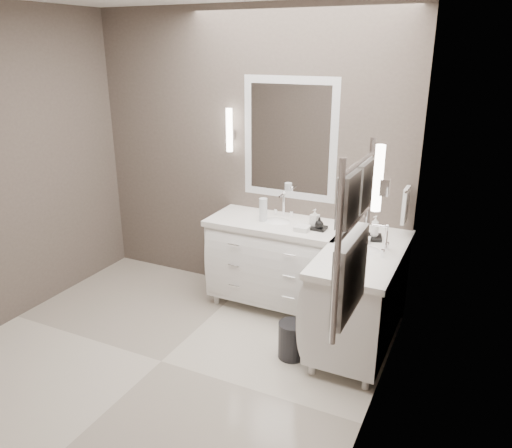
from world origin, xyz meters
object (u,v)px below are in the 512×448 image
at_px(vanity_right, 360,292).
at_px(vanity_back, 276,258).
at_px(towel_ladder, 352,247).
at_px(waste_bin, 292,340).

bearing_deg(vanity_right, vanity_back, 159.62).
bearing_deg(vanity_back, towel_ladder, -55.90).
relative_size(vanity_back, vanity_right, 1.00).
height_order(vanity_right, towel_ladder, towel_ladder).
distance_m(vanity_right, waste_bin, 0.67).
xyz_separation_m(towel_ladder, waste_bin, (-0.65, 0.90, -1.24)).
bearing_deg(towel_ladder, vanity_right, 99.84).
bearing_deg(vanity_back, vanity_right, -20.38).
xyz_separation_m(vanity_right, waste_bin, (-0.43, -0.40, -0.33)).
xyz_separation_m(vanity_back, towel_ladder, (1.10, -1.63, 0.91)).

